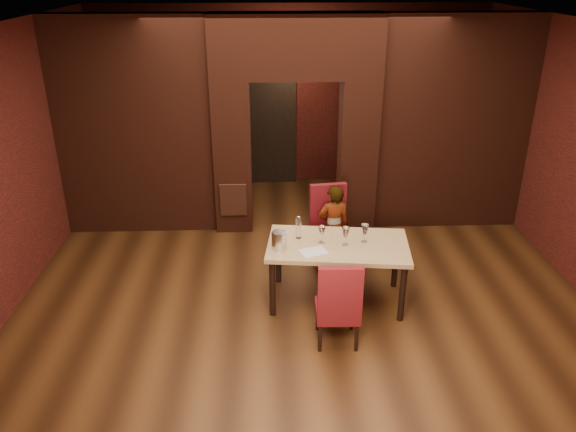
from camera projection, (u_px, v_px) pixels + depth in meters
name	position (u px, v px, depth m)	size (l,w,h in m)	color
floor	(303.00, 290.00, 7.17)	(8.00, 8.00, 0.00)	#482812
ceiling	(306.00, 28.00, 5.85)	(7.00, 8.00, 0.04)	silver
wall_back	(290.00, 97.00, 10.15)	(7.00, 0.04, 3.20)	maroon
pillar_left	(233.00, 156.00, 8.48)	(0.55, 0.55, 2.30)	maroon
pillar_right	(357.00, 154.00, 8.55)	(0.55, 0.55, 2.30)	maroon
lintel	(296.00, 46.00, 7.86)	(2.45, 0.55, 0.90)	maroon
wing_wall_left	(135.00, 128.00, 8.25)	(2.27, 0.35, 3.20)	maroon
wing_wall_right	(452.00, 125.00, 8.42)	(2.27, 0.35, 3.20)	maroon
vent_panel	(233.00, 200.00, 8.46)	(0.40, 0.03, 0.50)	#97482B
rear_door	(268.00, 128.00, 10.31)	(0.90, 0.08, 2.10)	black
rear_door_frame	(268.00, 128.00, 10.28)	(1.02, 0.04, 2.22)	black
dining_table	(337.00, 272.00, 6.81)	(1.66, 0.93, 0.78)	tan
chair_far	(331.00, 228.00, 7.57)	(0.50, 0.50, 1.11)	maroon
chair_near	(338.00, 300.00, 6.02)	(0.46, 0.46, 1.02)	maroon
person_seated	(333.00, 227.00, 7.51)	(0.43, 0.28, 1.18)	silver
wine_glass_a	(322.00, 235.00, 6.63)	(0.09, 0.09, 0.21)	white
wine_glass_b	(345.00, 236.00, 6.57)	(0.09, 0.09, 0.23)	white
wine_glass_c	(365.00, 233.00, 6.65)	(0.09, 0.09, 0.23)	white
tasting_sheet	(314.00, 252.00, 6.46)	(0.30, 0.22, 0.00)	silver
wine_bucket	(279.00, 240.00, 6.50)	(0.17, 0.17, 0.21)	silver
water_bottle	(299.00, 227.00, 6.73)	(0.07, 0.07, 0.28)	white
potted_plant	(384.00, 248.00, 7.76)	(0.38, 0.33, 0.42)	#316624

